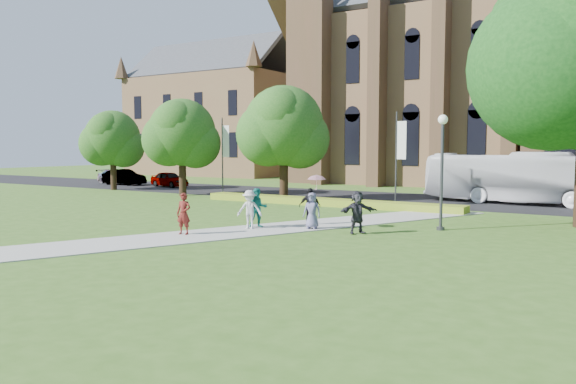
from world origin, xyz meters
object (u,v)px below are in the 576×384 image
Objects in this scene: car_0 at (169,179)px; pedestrian_0 at (184,214)px; tour_coach at (521,178)px; streetlamp at (442,158)px; car_2 at (117,177)px; car_1 at (124,177)px.

car_0 is 2.36× the size of pedestrian_0.
streetlamp is at bearing 178.78° from tour_coach.
pedestrian_0 is (-10.04, -21.60, -0.80)m from tour_coach.
pedestrian_0 is (20.80, -20.90, 0.20)m from car_0.
tour_coach reaches higher than car_2.
car_1 is 2.62× the size of pedestrian_0.
car_0 is at bearing 94.36° from tour_coach.
streetlamp is 37.90m from car_1.
car_2 is at bearing 159.22° from streetlamp.
streetlamp is at bearing -104.54° from car_2.
car_0 is (-30.84, -0.70, -1.00)m from tour_coach.
car_2 is (-2.33, 1.12, -0.06)m from car_1.
pedestrian_0 reaches higher than car_1.
car_1 is (-36.51, -1.12, -0.95)m from tour_coach.
tour_coach reaches higher than pedestrian_0.
car_0 is at bearing -86.90° from car_1.
streetlamp reaches higher than car_1.
streetlamp is 14.45m from tour_coach.
car_0 is at bearing 155.40° from streetlamp.
car_1 reaches higher than car_0.
car_0 reaches higher than car_2.
streetlamp is at bearing 26.90° from pedestrian_0.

